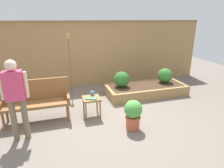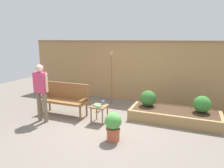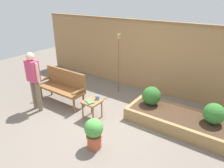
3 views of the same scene
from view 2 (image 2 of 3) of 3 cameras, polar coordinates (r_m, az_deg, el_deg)
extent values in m
plane|color=#70665B|center=(5.33, -1.59, -12.11)|extent=(14.00, 14.00, 0.00)
cube|color=#A37A4C|center=(7.40, 6.45, 3.29)|extent=(8.40, 0.10, 2.10)
cube|color=olive|center=(7.31, 6.66, 11.68)|extent=(8.40, 0.14, 0.06)
cylinder|color=brown|center=(6.08, -7.04, -7.02)|extent=(0.06, 0.06, 0.40)
cylinder|color=brown|center=(5.79, -8.78, -8.10)|extent=(0.06, 0.06, 0.40)
cylinder|color=brown|center=(6.79, -16.88, -5.38)|extent=(0.06, 0.06, 0.40)
cylinder|color=brown|center=(6.53, -18.85, -6.23)|extent=(0.06, 0.06, 0.40)
cube|color=brown|center=(6.20, -13.27, -4.64)|extent=(1.44, 0.48, 0.06)
cube|color=brown|center=(6.30, -12.29, -1.78)|extent=(1.44, 0.06, 0.48)
cube|color=brown|center=(6.58, -18.25, -2.78)|extent=(0.06, 0.48, 0.04)
cube|color=brown|center=(5.80, -7.73, -4.25)|extent=(0.06, 0.48, 0.04)
cylinder|color=olive|center=(5.67, -1.26, -8.17)|extent=(0.04, 0.04, 0.44)
cylinder|color=olive|center=(5.39, -2.66, -9.31)|extent=(0.04, 0.04, 0.44)
cylinder|color=olive|center=(5.80, -4.29, -7.72)|extent=(0.04, 0.04, 0.44)
cylinder|color=olive|center=(5.52, -5.81, -8.80)|extent=(0.04, 0.04, 0.44)
cube|color=olive|center=(5.51, -3.54, -6.16)|extent=(0.40, 0.40, 0.04)
cylinder|color=teal|center=(5.59, -2.48, -5.12)|extent=(0.08, 0.08, 0.10)
torus|color=teal|center=(5.57, -2.05, -5.18)|extent=(0.07, 0.01, 0.07)
cube|color=#4C7A56|center=(5.45, -3.99, -6.03)|extent=(0.27, 0.22, 0.03)
cylinder|color=#B75638|center=(4.70, 0.33, -13.92)|extent=(0.28, 0.28, 0.26)
cylinder|color=#B75638|center=(4.64, 0.34, -12.30)|extent=(0.32, 0.32, 0.04)
sphere|color=#4C9942|center=(4.56, 0.34, -10.18)|extent=(0.37, 0.37, 0.37)
cube|color=#997547|center=(5.57, 16.39, -9.86)|extent=(2.40, 0.09, 0.30)
cube|color=#997547|center=(6.42, 17.24, -6.91)|extent=(2.40, 0.09, 0.30)
cube|color=#997547|center=(6.18, 6.07, -7.15)|extent=(0.09, 0.82, 0.30)
cube|color=#997547|center=(6.02, 27.97, -9.13)|extent=(0.09, 0.82, 0.30)
cube|color=#422D1E|center=(5.99, 16.85, -8.28)|extent=(2.22, 0.82, 0.30)
cylinder|color=brown|center=(6.11, 9.88, -5.71)|extent=(0.04, 0.04, 0.06)
sphere|color=#2D6628|center=(6.06, 9.95, -3.91)|extent=(0.46, 0.46, 0.46)
cylinder|color=brown|center=(6.01, 23.51, -6.93)|extent=(0.04, 0.04, 0.06)
sphere|color=#33752D|center=(5.95, 23.67, -5.16)|extent=(0.45, 0.45, 0.45)
cylinder|color=brown|center=(6.97, -0.13, 1.04)|extent=(0.03, 0.03, 1.68)
cylinder|color=#AD894C|center=(6.85, -0.13, 8.47)|extent=(0.10, 0.10, 0.13)
cylinder|color=#70604C|center=(5.85, -17.98, -6.15)|extent=(0.11, 0.11, 0.82)
cylinder|color=#70604C|center=(5.98, -19.47, -5.87)|extent=(0.11, 0.11, 0.82)
cube|color=#D13D66|center=(5.75, -19.20, 0.44)|extent=(0.32, 0.20, 0.54)
cylinder|color=beige|center=(5.62, -17.66, 0.29)|extent=(0.07, 0.07, 0.49)
cylinder|color=beige|center=(5.88, -20.67, 0.59)|extent=(0.07, 0.07, 0.49)
sphere|color=beige|center=(5.69, -19.47, 4.09)|extent=(0.20, 0.20, 0.20)
camera|label=1|loc=(3.07, -57.56, 7.07)|focal=31.19mm
camera|label=3|loc=(1.66, 50.99, 30.33)|focal=33.07mm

